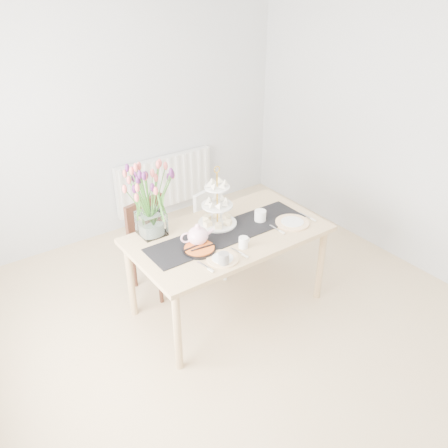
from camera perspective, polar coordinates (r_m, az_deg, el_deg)
room_shell at (r=3.24m, az=3.37°, el=3.56°), size 4.50×4.50×4.50m
radiator at (r=5.51m, az=-7.13°, el=5.08°), size 1.20×0.08×0.60m
dining_table at (r=3.90m, az=0.50°, el=-2.00°), size 1.60×0.90×0.75m
chair_brown at (r=4.34m, az=-8.41°, el=-1.70°), size 0.49×0.49×0.84m
chair_white at (r=4.60m, az=-0.90°, el=0.09°), size 0.48×0.48×0.79m
table_runner at (r=3.86m, az=0.51°, el=-0.98°), size 1.40×0.35×0.01m
tulip_vase at (r=3.70m, az=-9.07°, el=4.09°), size 0.72×0.72×0.62m
cake_stand at (r=3.91m, az=-0.82°, el=1.67°), size 0.32×0.32×0.47m
teapot at (r=3.66m, az=-3.18°, el=-1.42°), size 0.31×0.28×0.17m
cream_jug at (r=4.02m, az=4.38°, el=0.99°), size 0.13×0.13×0.10m
tart_tin at (r=3.62m, az=-2.98°, el=-3.04°), size 0.26×0.26×0.03m
mug_grey at (r=3.45m, az=-0.05°, el=-4.24°), size 0.11×0.11×0.10m
mug_white at (r=3.65m, az=2.35°, el=-2.23°), size 0.08×0.08×0.09m
plate_left at (r=3.52m, az=-0.16°, el=-4.22°), size 0.28×0.28×0.01m
plate_right at (r=4.03m, az=8.20°, el=0.17°), size 0.29×0.29×0.01m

